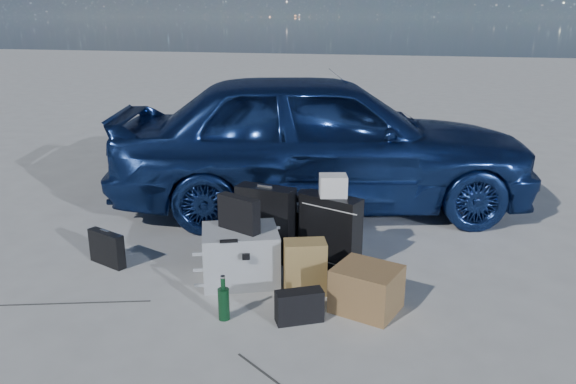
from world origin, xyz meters
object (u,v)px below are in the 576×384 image
(duffel_bag, at_px, (312,227))
(suitcase_left, at_px, (266,223))
(green_bottle, at_px, (224,299))
(car, at_px, (322,140))
(briefcase, at_px, (107,248))
(cardboard_box, at_px, (367,289))
(pelican_case, at_px, (241,255))
(suitcase_right, at_px, (330,232))

(duffel_bag, bearing_deg, suitcase_left, -124.73)
(green_bottle, bearing_deg, car, 86.09)
(briefcase, bearing_deg, suitcase_left, 41.18)
(briefcase, bearing_deg, cardboard_box, 15.32)
(car, xyz_separation_m, pelican_case, (-0.28, -2.05, -0.57))
(pelican_case, xyz_separation_m, duffel_bag, (0.43, 0.84, -0.03))
(suitcase_left, distance_m, cardboard_box, 1.25)
(briefcase, height_order, green_bottle, green_bottle)
(pelican_case, bearing_deg, briefcase, 157.98)
(duffel_bag, bearing_deg, green_bottle, -94.01)
(pelican_case, xyz_separation_m, green_bottle, (0.09, -0.65, -0.06))
(suitcase_left, distance_m, suitcase_right, 0.59)
(car, xyz_separation_m, suitcase_right, (0.40, -1.60, -0.47))
(pelican_case, bearing_deg, duffel_bag, 40.84)
(cardboard_box, bearing_deg, car, 109.26)
(duffel_bag, height_order, cardboard_box, duffel_bag)
(car, bearing_deg, green_bottle, 159.60)
(pelican_case, relative_size, briefcase, 1.56)
(car, xyz_separation_m, cardboard_box, (0.80, -2.30, -0.62))
(suitcase_right, bearing_deg, cardboard_box, -38.42)
(suitcase_left, bearing_deg, car, 92.59)
(pelican_case, relative_size, green_bottle, 1.86)
(suitcase_left, relative_size, suitcase_right, 1.05)
(suitcase_left, distance_m, duffel_bag, 0.53)
(pelican_case, height_order, briefcase, pelican_case)
(duffel_bag, bearing_deg, suitcase_right, -49.01)
(briefcase, xyz_separation_m, cardboard_box, (2.33, -0.24, 0.02))
(suitcase_left, bearing_deg, duffel_bag, 56.37)
(pelican_case, relative_size, suitcase_left, 0.90)
(suitcase_right, height_order, duffel_bag, suitcase_right)
(car, bearing_deg, duffel_bag, 170.58)
(car, bearing_deg, pelican_case, 155.85)
(briefcase, xyz_separation_m, suitcase_right, (1.92, 0.47, 0.17))
(car, distance_m, green_bottle, 2.78)
(green_bottle, bearing_deg, cardboard_box, 21.99)
(duffel_bag, bearing_deg, pelican_case, -108.15)
(briefcase, relative_size, suitcase_left, 0.58)
(duffel_bag, distance_m, green_bottle, 1.53)
(suitcase_right, bearing_deg, duffel_bag, 143.80)
(suitcase_right, xyz_separation_m, green_bottle, (-0.58, -1.10, -0.16))
(suitcase_left, height_order, duffel_bag, suitcase_left)
(suitcase_left, distance_m, green_bottle, 1.14)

